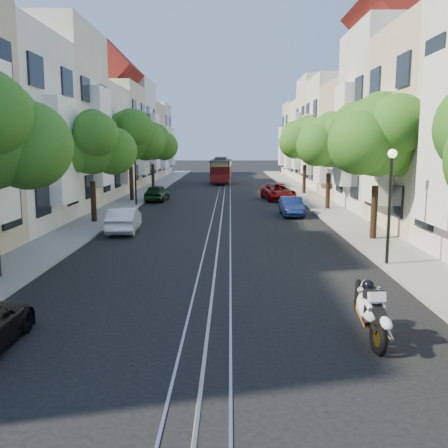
{
  "coord_description": "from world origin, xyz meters",
  "views": [
    {
      "loc": [
        0.53,
        -13.94,
        4.44
      ],
      "look_at": [
        0.3,
        4.88,
        1.44
      ],
      "focal_mm": 40.0,
      "sensor_mm": 36.0,
      "label": 1
    }
  ],
  "objects_px": {
    "tree_e_c": "(331,142)",
    "lamp_east": "(391,189)",
    "lamp_west": "(135,167)",
    "parked_car_e_far": "(278,192)",
    "parked_car_w_mid": "(124,220)",
    "cable_car": "(221,169)",
    "tree_w_d": "(153,143)",
    "sportbike_rider": "(369,309)",
    "parked_car_e_mid": "(291,206)",
    "parked_car_w_far": "(157,193)",
    "tree_w_b": "(92,145)",
    "tree_e_d": "(306,140)",
    "tree_e_b": "(379,138)",
    "tree_w_c": "(131,136)"
  },
  "relations": [
    {
      "from": "tree_e_c",
      "to": "lamp_east",
      "type": "bearing_deg",
      "value": -93.44
    },
    {
      "from": "lamp_west",
      "to": "parked_car_e_far",
      "type": "bearing_deg",
      "value": 21.54
    },
    {
      "from": "lamp_east",
      "to": "parked_car_w_mid",
      "type": "bearing_deg",
      "value": 147.44
    },
    {
      "from": "cable_car",
      "to": "tree_e_c",
      "type": "bearing_deg",
      "value": -69.49
    },
    {
      "from": "tree_w_d",
      "to": "cable_car",
      "type": "xyz_separation_m",
      "value": [
        6.64,
        7.38,
        -2.97
      ]
    },
    {
      "from": "tree_w_d",
      "to": "sportbike_rider",
      "type": "bearing_deg",
      "value": -74.52
    },
    {
      "from": "parked_car_e_mid",
      "to": "parked_car_w_far",
      "type": "xyz_separation_m",
      "value": [
        -9.65,
        8.05,
        0.07
      ]
    },
    {
      "from": "tree_e_c",
      "to": "tree_w_b",
      "type": "relative_size",
      "value": 1.04
    },
    {
      "from": "tree_e_d",
      "to": "tree_w_d",
      "type": "xyz_separation_m",
      "value": [
        -14.4,
        5.0,
        -0.27
      ]
    },
    {
      "from": "tree_e_d",
      "to": "tree_w_b",
      "type": "distance_m",
      "value": 22.28
    },
    {
      "from": "tree_e_b",
      "to": "sportbike_rider",
      "type": "height_order",
      "value": "tree_e_b"
    },
    {
      "from": "parked_car_e_far",
      "to": "tree_w_c",
      "type": "bearing_deg",
      "value": 178.78
    },
    {
      "from": "tree_w_c",
      "to": "tree_w_d",
      "type": "height_order",
      "value": "tree_w_c"
    },
    {
      "from": "tree_e_c",
      "to": "tree_w_c",
      "type": "bearing_deg",
      "value": 160.85
    },
    {
      "from": "parked_car_w_mid",
      "to": "tree_w_c",
      "type": "bearing_deg",
      "value": -84.58
    },
    {
      "from": "tree_e_d",
      "to": "parked_car_w_mid",
      "type": "distance_m",
      "value": 23.64
    },
    {
      "from": "tree_e_d",
      "to": "lamp_east",
      "type": "bearing_deg",
      "value": -92.04
    },
    {
      "from": "cable_car",
      "to": "tree_w_b",
      "type": "bearing_deg",
      "value": -100.58
    },
    {
      "from": "tree_e_b",
      "to": "parked_car_w_mid",
      "type": "xyz_separation_m",
      "value": [
        -12.14,
        2.17,
        -4.09
      ]
    },
    {
      "from": "tree_w_d",
      "to": "parked_car_e_mid",
      "type": "height_order",
      "value": "tree_w_d"
    },
    {
      "from": "parked_car_w_mid",
      "to": "lamp_west",
      "type": "bearing_deg",
      "value": -86.41
    },
    {
      "from": "tree_e_c",
      "to": "cable_car",
      "type": "xyz_separation_m",
      "value": [
        -7.76,
        23.38,
        -2.97
      ]
    },
    {
      "from": "tree_w_c",
      "to": "parked_car_e_mid",
      "type": "height_order",
      "value": "tree_w_c"
    },
    {
      "from": "lamp_east",
      "to": "parked_car_e_mid",
      "type": "xyz_separation_m",
      "value": [
        -1.9,
        13.23,
        -2.26
      ]
    },
    {
      "from": "tree_e_c",
      "to": "tree_w_c",
      "type": "distance_m",
      "value": 15.25
    },
    {
      "from": "sportbike_rider",
      "to": "cable_car",
      "type": "height_order",
      "value": "cable_car"
    },
    {
      "from": "tree_e_c",
      "to": "parked_car_e_far",
      "type": "height_order",
      "value": "tree_e_c"
    },
    {
      "from": "cable_car",
      "to": "sportbike_rider",
      "type": "bearing_deg",
      "value": -82.7
    },
    {
      "from": "tree_e_b",
      "to": "lamp_east",
      "type": "xyz_separation_m",
      "value": [
        -0.96,
        -4.98,
        -1.89
      ]
    },
    {
      "from": "tree_e_c",
      "to": "parked_car_w_mid",
      "type": "height_order",
      "value": "tree_e_c"
    },
    {
      "from": "tree_w_b",
      "to": "parked_car_w_mid",
      "type": "height_order",
      "value": "tree_w_b"
    },
    {
      "from": "cable_car",
      "to": "parked_car_w_far",
      "type": "bearing_deg",
      "value": -102.57
    },
    {
      "from": "tree_w_b",
      "to": "sportbike_rider",
      "type": "height_order",
      "value": "tree_w_b"
    },
    {
      "from": "tree_e_d",
      "to": "sportbike_rider",
      "type": "distance_m",
      "value": 34.51
    },
    {
      "from": "tree_e_b",
      "to": "tree_e_d",
      "type": "xyz_separation_m",
      "value": [
        0.0,
        22.0,
        0.13
      ]
    },
    {
      "from": "tree_e_b",
      "to": "parked_car_e_far",
      "type": "height_order",
      "value": "tree_e_b"
    },
    {
      "from": "tree_e_c",
      "to": "parked_car_e_far",
      "type": "distance_m",
      "value": 7.92
    },
    {
      "from": "sportbike_rider",
      "to": "parked_car_w_mid",
      "type": "bearing_deg",
      "value": 116.58
    },
    {
      "from": "lamp_east",
      "to": "parked_car_e_mid",
      "type": "relative_size",
      "value": 1.16
    },
    {
      "from": "tree_e_c",
      "to": "parked_car_w_mid",
      "type": "xyz_separation_m",
      "value": [
        -12.14,
        -8.83,
        -3.96
      ]
    },
    {
      "from": "tree_e_c",
      "to": "parked_car_e_far",
      "type": "bearing_deg",
      "value": 114.6
    },
    {
      "from": "parked_car_e_far",
      "to": "tree_e_b",
      "type": "bearing_deg",
      "value": -87.98
    },
    {
      "from": "parked_car_w_far",
      "to": "tree_w_d",
      "type": "bearing_deg",
      "value": -77.33
    },
    {
      "from": "tree_w_b",
      "to": "lamp_east",
      "type": "height_order",
      "value": "tree_w_b"
    },
    {
      "from": "tree_w_c",
      "to": "parked_car_w_mid",
      "type": "height_order",
      "value": "tree_w_c"
    },
    {
      "from": "tree_e_c",
      "to": "lamp_west",
      "type": "relative_size",
      "value": 1.57
    },
    {
      "from": "cable_car",
      "to": "parked_car_w_far",
      "type": "xyz_separation_m",
      "value": [
        -4.75,
        -18.08,
        -0.97
      ]
    },
    {
      "from": "parked_car_e_mid",
      "to": "tree_e_d",
      "type": "bearing_deg",
      "value": 77.28
    },
    {
      "from": "tree_w_b",
      "to": "lamp_west",
      "type": "distance_m",
      "value": 8.22
    },
    {
      "from": "lamp_west",
      "to": "parked_car_w_mid",
      "type": "bearing_deg",
      "value": -82.56
    }
  ]
}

